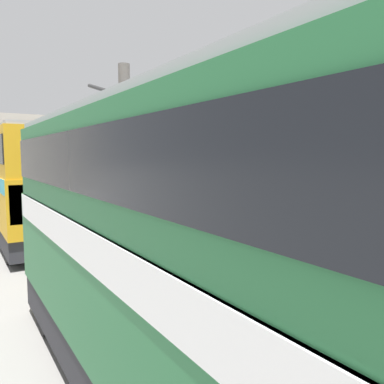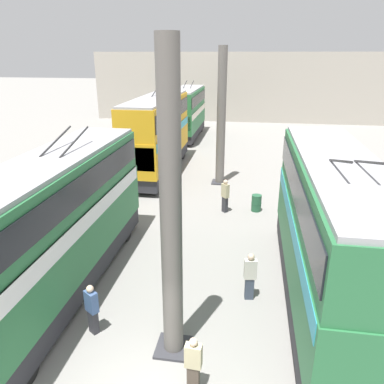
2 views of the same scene
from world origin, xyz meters
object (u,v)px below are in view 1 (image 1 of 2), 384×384
Objects in this scene: bus_right_mid at (21,178)px; person_aisle_midway at (188,232)px; oil_drum at (216,238)px; bus_right_near at (169,243)px.

bus_right_mid is 8.62m from person_aisle_midway.
bus_right_mid is at bearing 48.71° from oil_drum.
oil_drum is at bearing 151.04° from person_aisle_midway.
bus_right_near reaches higher than oil_drum.
oil_drum is at bearing -131.29° from bus_right_mid.
bus_right_mid reaches higher than person_aisle_midway.
bus_right_mid reaches higher than bus_right_near.
bus_right_near is 11.07m from oil_drum.
person_aisle_midway is 2.01× the size of oil_drum.
bus_right_mid is at bearing -93.12° from person_aisle_midway.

